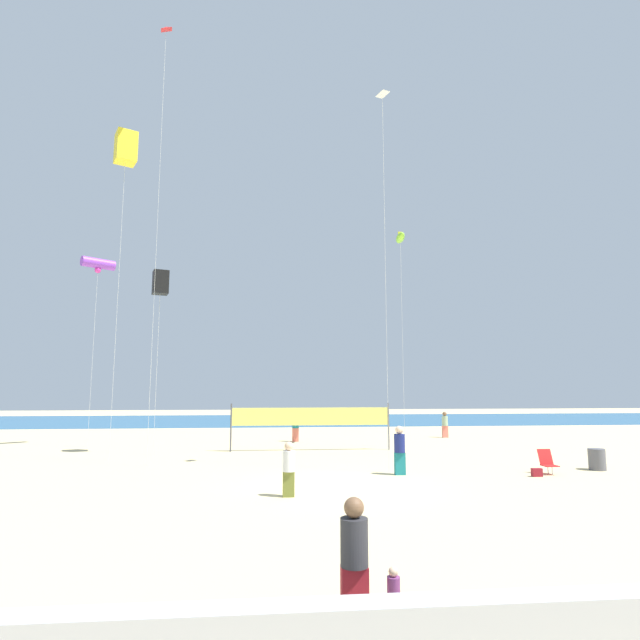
{
  "coord_description": "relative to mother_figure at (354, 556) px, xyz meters",
  "views": [
    {
      "loc": [
        -2.19,
        -16.83,
        3.17
      ],
      "look_at": [
        0.57,
        11.8,
        7.07
      ],
      "focal_mm": 28.37,
      "sensor_mm": 36.0,
      "label": 1
    }
  ],
  "objects": [
    {
      "name": "kite_violet_tube",
      "position": [
        -11.1,
        22.03,
        9.32
      ],
      "size": [
        1.79,
        1.58,
        10.54
      ],
      "color": "silver",
      "rests_on": "ground"
    },
    {
      "name": "beachgoer_sage_shirt",
      "position": [
        10.14,
        25.35,
        -0.02
      ],
      "size": [
        0.38,
        0.38,
        1.65
      ],
      "rotation": [
        0.0,
        0.0,
        1.89
      ],
      "color": "#EA7260",
      "rests_on": "ground"
    },
    {
      "name": "beachgoer_white_shirt",
      "position": [
        -0.61,
        8.25,
        -0.05
      ],
      "size": [
        0.36,
        0.36,
        1.59
      ],
      "rotation": [
        0.0,
        0.0,
        2.89
      ],
      "color": "olive",
      "rests_on": "ground"
    },
    {
      "name": "trash_barrel",
      "position": [
        11.61,
        12.02,
        -0.49
      ],
      "size": [
        0.63,
        0.63,
        0.82
      ],
      "primitive_type": "cylinder",
      "color": "#595960",
      "rests_on": "ground"
    },
    {
      "name": "kite_black_box",
      "position": [
        -6.76,
        18.3,
        7.53
      ],
      "size": [
        0.94,
        0.94,
        9.03
      ],
      "color": "silver",
      "rests_on": "ground"
    },
    {
      "name": "mother_figure",
      "position": [
        0.0,
        0.0,
        0.0
      ],
      "size": [
        0.38,
        0.38,
        1.68
      ],
      "rotation": [
        0.0,
        0.0,
        -0.03
      ],
      "color": "maroon",
      "rests_on": "ground"
    },
    {
      "name": "volleyball_net",
      "position": [
        0.91,
        19.25,
        0.74
      ],
      "size": [
        8.23,
        0.12,
        2.4
      ],
      "color": "#4C4C51",
      "rests_on": "ground"
    },
    {
      "name": "kite_yellow_box",
      "position": [
        -8.24,
        16.41,
        13.68
      ],
      "size": [
        1.24,
        1.24,
        15.33
      ],
      "color": "silver",
      "rests_on": "ground"
    },
    {
      "name": "ocean_band",
      "position": [
        1.02,
        44.82,
        -0.89
      ],
      "size": [
        120.0,
        20.0,
        0.01
      ],
      "primitive_type": "cube",
      "color": "#28608C",
      "rests_on": "ground"
    },
    {
      "name": "ground_plane",
      "position": [
        1.02,
        9.63,
        -0.9
      ],
      "size": [
        120.0,
        120.0,
        0.0
      ],
      "primitive_type": "plane",
      "color": "#D1BC89"
    },
    {
      "name": "kite_lime_inflatable",
      "position": [
        6.13,
        20.37,
        10.83
      ],
      "size": [
        0.55,
        1.36,
        12.11
      ],
      "color": "silver",
      "rests_on": "ground"
    },
    {
      "name": "kite_white_diamond",
      "position": [
        3.33,
        12.28,
        14.07
      ],
      "size": [
        0.57,
        0.56,
        15.66
      ],
      "color": "silver",
      "rests_on": "ground"
    },
    {
      "name": "kite_red_diamond",
      "position": [
        -6.2,
        14.57,
        17.92
      ],
      "size": [
        0.71,
        0.72,
        19.76
      ],
      "color": "silver",
      "rests_on": "ground"
    },
    {
      "name": "beach_handbag",
      "position": [
        8.47,
        10.83,
        -0.75
      ],
      "size": [
        0.37,
        0.18,
        0.29
      ],
      "primitive_type": "cube",
      "color": "maroon",
      "rests_on": "ground"
    },
    {
      "name": "boardwalk_ledge",
      "position": [
        1.02,
        -1.05,
        -0.53
      ],
      "size": [
        28.0,
        0.44,
        0.72
      ],
      "primitive_type": "cube",
      "color": "#B7B7BC",
      "rests_on": "ground"
    },
    {
      "name": "beachgoer_navy_shirt",
      "position": [
        3.63,
        11.67,
        0.05
      ],
      "size": [
        0.41,
        0.41,
        1.77
      ],
      "rotation": [
        0.0,
        0.0,
        5.78
      ],
      "color": "#19727A",
      "rests_on": "ground"
    },
    {
      "name": "beachgoer_teal_shirt",
      "position": [
        0.33,
        23.75,
        0.05
      ],
      "size": [
        0.4,
        0.4,
        1.76
      ],
      "rotation": [
        0.0,
        0.0,
        1.58
      ],
      "color": "#EA7260",
      "rests_on": "ground"
    },
    {
      "name": "folding_beach_chair",
      "position": [
        9.19,
        11.35,
        -0.43
      ],
      "size": [
        0.52,
        0.65,
        0.89
      ],
      "rotation": [
        0.0,
        0.0,
        -0.58
      ],
      "color": "red",
      "rests_on": "ground"
    },
    {
      "name": "toddler_figure",
      "position": [
        0.52,
        -0.1,
        -0.48
      ],
      "size": [
        0.18,
        0.18,
        0.78
      ],
      "rotation": [
        0.0,
        0.0,
        0.16
      ],
      "color": "gold",
      "rests_on": "ground"
    }
  ]
}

